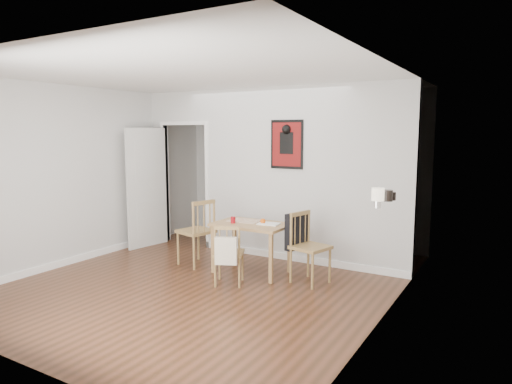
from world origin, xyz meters
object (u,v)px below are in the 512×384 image
Objects in this scene: chair_left at (196,232)px; notebook at (269,224)px; bookshelf at (231,187)px; chair_right at (309,247)px; mantel_lamp at (378,196)px; ceramic_jar_a at (388,196)px; chair_front at (229,254)px; ceramic_jar_b at (393,196)px; red_glass at (233,220)px; fireplace at (384,252)px; dining_table at (251,229)px; orange_fruit at (263,221)px.

chair_left is 1.16m from notebook.
bookshelf is 2.55m from notebook.
notebook is at bearing 175.31° from chair_right.
chair_left is 2.96m from mantel_lamp.
ceramic_jar_a is (2.77, -0.06, 0.74)m from chair_left.
ceramic_jar_b is (1.89, 0.53, 0.81)m from chair_front.
ceramic_jar_b is at bearing -3.34° from notebook.
red_glass is 2.18m from ceramic_jar_b.
fireplace is 4.39× the size of notebook.
dining_table is at bearing 175.66° from ceramic_jar_a.
red_glass is at bearing -159.50° from notebook.
notebook is 1.73m from ceramic_jar_a.
fireplace is (1.89, 0.27, 0.22)m from chair_front.
fireplace is at bearing -31.90° from bookshelf.
ceramic_jar_a is at bearing -6.42° from orange_fruit.
chair_right is 1.27m from ceramic_jar_b.
chair_right is 0.66m from notebook.
chair_right reaches higher than red_glass.
orange_fruit is 0.36× the size of mantel_lamp.
ceramic_jar_a is (1.72, -0.19, 0.49)m from orange_fruit.
notebook is 1.89m from mantel_lamp.
chair_front is 0.42× the size of bookshelf.
fireplace is (1.89, -0.29, 0.01)m from dining_table.
dining_table is at bearing 161.20° from mantel_lamp.
chair_front is 0.71m from orange_fruit.
chair_right is 3.22× the size of notebook.
dining_table is 0.91m from chair_left.
ceramic_jar_b reaches higher than fireplace.
chair_left is at bearing 178.72° from ceramic_jar_a.
orange_fruit reaches higher than notebook.
chair_right is at bearing -37.41° from bookshelf.
chair_right is 0.73× the size of fireplace.
fireplace is at bearing -81.99° from ceramic_jar_a.
chair_right is 1.47m from mantel_lamp.
bookshelf is at bearing 133.46° from orange_fruit.
ceramic_jar_b is (0.00, 0.25, 0.59)m from fireplace.
mantel_lamp is 2.18× the size of ceramic_jar_b.
red_glass is (0.67, -0.03, 0.25)m from chair_left.
notebook is 2.27× the size of ceramic_jar_a.
dining_table is at bearing 26.82° from red_glass.
chair_right is 0.50× the size of bookshelf.
ceramic_jar_a is (2.10, -0.03, 0.49)m from red_glass.
chair_left is at bearing -172.95° from notebook.
ceramic_jar_b is (1.04, -0.05, 0.73)m from chair_right.
ceramic_jar_a is at bearing 92.68° from mantel_lamp.
chair_front is 2.09m from ceramic_jar_a.
dining_table is 10.88× the size of ceramic_jar_b.
chair_left is 13.31× the size of orange_fruit.
chair_front reaches higher than orange_fruit.
dining_table is at bearing 171.29° from fireplace.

